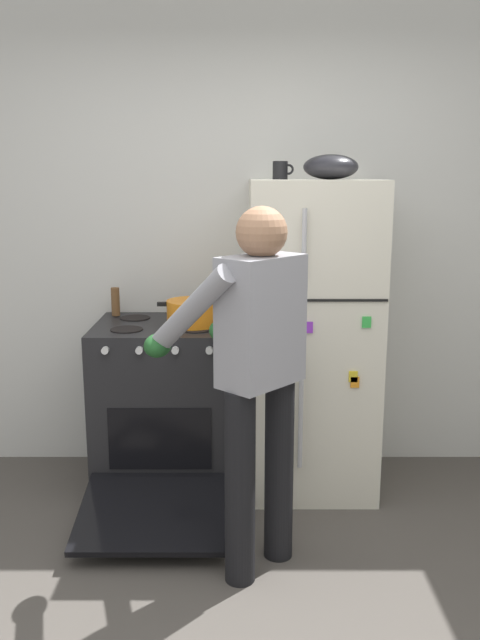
{
  "coord_description": "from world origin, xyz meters",
  "views": [
    {
      "loc": [
        0.0,
        -1.99,
        1.72
      ],
      "look_at": [
        -0.01,
        1.32,
        1.0
      ],
      "focal_mm": 37.59,
      "sensor_mm": 36.0,
      "label": 1
    }
  ],
  "objects_px": {
    "red_pot": "(195,313)",
    "coffee_mug": "(283,170)",
    "refrigerator": "(314,338)",
    "stove_range": "(168,407)",
    "person_cook": "(256,359)",
    "pepper_mill": "(118,302)",
    "mixing_bowl": "(333,167)"
  },
  "relations": [
    {
      "from": "coffee_mug",
      "to": "refrigerator",
      "type": "bearing_deg",
      "value": -15.83
    },
    {
      "from": "stove_range",
      "to": "coffee_mug",
      "type": "distance_m",
      "value": 1.44
    },
    {
      "from": "stove_range",
      "to": "red_pot",
      "type": "bearing_deg",
      "value": -11.33
    },
    {
      "from": "refrigerator",
      "to": "coffee_mug",
      "type": "relative_size",
      "value": 15.14
    },
    {
      "from": "red_pot",
      "to": "mixing_bowl",
      "type": "xyz_separation_m",
      "value": [
        0.73,
        0.05,
        0.76
      ]
    },
    {
      "from": "coffee_mug",
      "to": "mixing_bowl",
      "type": "relative_size",
      "value": 0.39
    },
    {
      "from": "stove_range",
      "to": "person_cook",
      "type": "distance_m",
      "value": 1.07
    },
    {
      "from": "person_cook",
      "to": "mixing_bowl",
      "type": "distance_m",
      "value": 1.23
    },
    {
      "from": "refrigerator",
      "to": "coffee_mug",
      "type": "bearing_deg",
      "value": 164.17
    },
    {
      "from": "stove_range",
      "to": "mixing_bowl",
      "type": "xyz_separation_m",
      "value": [
        0.89,
        0.02,
        1.31
      ]
    },
    {
      "from": "stove_range",
      "to": "pepper_mill",
      "type": "distance_m",
      "value": 0.67
    },
    {
      "from": "red_pot",
      "to": "pepper_mill",
      "type": "xyz_separation_m",
      "value": [
        -0.46,
        0.25,
        0.01
      ]
    },
    {
      "from": "pepper_mill",
      "to": "stove_range",
      "type": "bearing_deg",
      "value": -36.0
    },
    {
      "from": "person_cook",
      "to": "stove_range",
      "type": "bearing_deg",
      "value": 119.87
    },
    {
      "from": "stove_range",
      "to": "red_pot",
      "type": "height_order",
      "value": "red_pot"
    },
    {
      "from": "red_pot",
      "to": "coffee_mug",
      "type": "height_order",
      "value": "coffee_mug"
    },
    {
      "from": "refrigerator",
      "to": "person_cook",
      "type": "relative_size",
      "value": 1.06
    },
    {
      "from": "coffee_mug",
      "to": "pepper_mill",
      "type": "bearing_deg",
      "value": 170.81
    },
    {
      "from": "person_cook",
      "to": "red_pot",
      "type": "xyz_separation_m",
      "value": [
        -0.31,
        0.79,
        0.04
      ]
    },
    {
      "from": "red_pot",
      "to": "mixing_bowl",
      "type": "distance_m",
      "value": 1.05
    },
    {
      "from": "person_cook",
      "to": "mixing_bowl",
      "type": "height_order",
      "value": "mixing_bowl"
    },
    {
      "from": "person_cook",
      "to": "pepper_mill",
      "type": "relative_size",
      "value": 9.92
    },
    {
      "from": "stove_range",
      "to": "person_cook",
      "type": "height_order",
      "value": "person_cook"
    },
    {
      "from": "person_cook",
      "to": "red_pot",
      "type": "distance_m",
      "value": 0.85
    },
    {
      "from": "refrigerator",
      "to": "person_cook",
      "type": "distance_m",
      "value": 0.91
    },
    {
      "from": "pepper_mill",
      "to": "mixing_bowl",
      "type": "relative_size",
      "value": 0.56
    },
    {
      "from": "coffee_mug",
      "to": "mixing_bowl",
      "type": "distance_m",
      "value": 0.26
    },
    {
      "from": "person_cook",
      "to": "red_pot",
      "type": "height_order",
      "value": "person_cook"
    },
    {
      "from": "stove_range",
      "to": "refrigerator",
      "type": "bearing_deg",
      "value": 1.25
    },
    {
      "from": "stove_range",
      "to": "red_pot",
      "type": "xyz_separation_m",
      "value": [
        0.16,
        -0.03,
        0.54
      ]
    },
    {
      "from": "red_pot",
      "to": "coffee_mug",
      "type": "relative_size",
      "value": 3.39
    },
    {
      "from": "stove_range",
      "to": "red_pot",
      "type": "distance_m",
      "value": 0.57
    }
  ]
}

